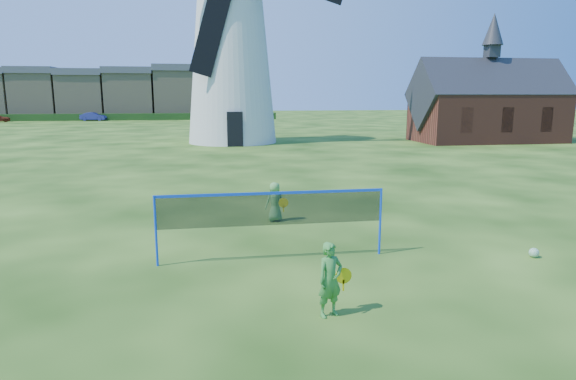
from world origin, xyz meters
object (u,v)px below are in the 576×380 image
(windmill, at_px, (231,48))
(car_right, at_px, (93,117))
(chapel, at_px, (488,106))
(badminton_net, at_px, (272,210))
(play_ball, at_px, (534,253))
(player_girl, at_px, (330,280))
(player_boy, at_px, (275,202))

(windmill, bearing_deg, car_right, 116.30)
(chapel, distance_m, badminton_net, 32.96)
(badminton_net, bearing_deg, play_ball, -7.86)
(badminton_net, bearing_deg, player_girl, -79.00)
(windmill, xyz_separation_m, play_ball, (5.28, -28.99, -7.04))
(play_ball, height_order, car_right, car_right)
(car_right, bearing_deg, player_boy, -155.63)
(windmill, distance_m, player_girl, 31.81)
(player_boy, bearing_deg, badminton_net, 65.20)
(windmill, height_order, car_right, windmill)
(play_ball, bearing_deg, car_right, 109.67)
(car_right, bearing_deg, chapel, -128.04)
(player_boy, xyz_separation_m, play_ball, (5.35, -4.20, -0.47))
(chapel, xyz_separation_m, play_ball, (-14.72, -26.49, -2.66))
(badminton_net, xyz_separation_m, car_right, (-17.77, 65.35, -0.54))
(windmill, height_order, player_boy, windmill)
(badminton_net, distance_m, player_boy, 3.47)
(windmill, distance_m, player_boy, 25.65)
(player_boy, bearing_deg, chapel, -147.98)
(windmill, distance_m, badminton_net, 28.82)
(chapel, height_order, car_right, chapel)
(chapel, relative_size, play_ball, 52.92)
(play_ball, relative_size, car_right, 0.06)
(chapel, height_order, badminton_net, chapel)
(badminton_net, height_order, play_ball, badminton_net)
(player_girl, xyz_separation_m, car_right, (-18.35, 68.31, -0.03))
(chapel, bearing_deg, play_ball, -119.05)
(chapel, distance_m, play_ball, 30.42)
(windmill, bearing_deg, player_girl, -90.04)
(windmill, height_order, play_ball, windmill)
(player_girl, height_order, play_ball, player_girl)
(player_boy, relative_size, car_right, 0.32)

